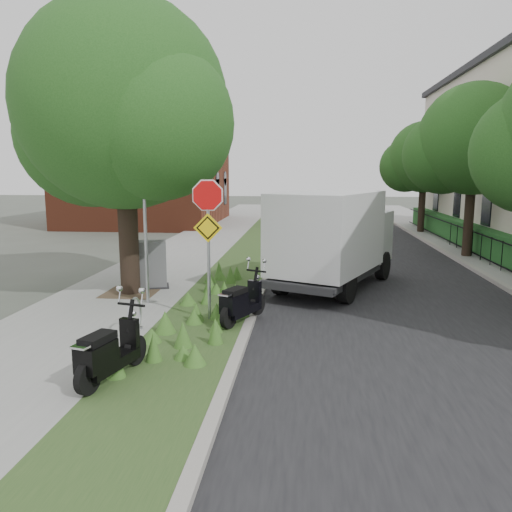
{
  "coord_description": "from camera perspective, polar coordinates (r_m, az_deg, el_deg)",
  "views": [
    {
      "loc": [
        0.7,
        -10.0,
        3.37
      ],
      "look_at": [
        -0.51,
        2.15,
        1.3
      ],
      "focal_mm": 35.0,
      "sensor_mm": 36.0,
      "label": 1
    }
  ],
  "objects": [
    {
      "name": "brick_building",
      "position": [
        33.6,
        -12.21,
        10.83
      ],
      "size": [
        9.4,
        10.4,
        8.3
      ],
      "color": "brown",
      "rests_on": "ground"
    },
    {
      "name": "box_truck",
      "position": [
        14.53,
        8.88,
        2.37
      ],
      "size": [
        3.99,
        5.66,
        2.4
      ],
      "color": "#262628",
      "rests_on": "ground"
    },
    {
      "name": "kerb_far",
      "position": [
        21.09,
        21.57,
        -0.08
      ],
      "size": [
        0.2,
        60.0,
        0.13
      ],
      "primitive_type": "cube",
      "color": "#9E9991",
      "rests_on": "ground"
    },
    {
      "name": "hedge_far",
      "position": [
        21.43,
        25.28,
        1.45
      ],
      "size": [
        1.0,
        24.0,
        1.1
      ],
      "primitive_type": "cube",
      "color": "#1A4A20",
      "rests_on": "footpath_far"
    },
    {
      "name": "ground",
      "position": [
        10.58,
        1.62,
        -8.96
      ],
      "size": [
        120.0,
        120.0,
        0.0
      ],
      "primitive_type": "plane",
      "color": "#4C5147",
      "rests_on": "ground"
    },
    {
      "name": "bike_hoop",
      "position": [
        10.4,
        -13.72,
        -6.69
      ],
      "size": [
        0.06,
        0.78,
        0.77
      ],
      "color": "#A5A8AD",
      "rests_on": "ground"
    },
    {
      "name": "utility_cabinet",
      "position": [
        14.43,
        -11.97,
        -1.04
      ],
      "size": [
        1.14,
        0.92,
        1.32
      ],
      "color": "#262628",
      "rests_on": "ground"
    },
    {
      "name": "footpath_far",
      "position": [
        21.62,
        25.91,
        -0.17
      ],
      "size": [
        3.2,
        60.0,
        0.12
      ],
      "primitive_type": "cube",
      "color": "gray",
      "rests_on": "ground"
    },
    {
      "name": "scooter_near",
      "position": [
        8.2,
        -16.85,
        -11.12
      ],
      "size": [
        0.64,
        1.72,
        0.83
      ],
      "color": "black",
      "rests_on": "ground"
    },
    {
      "name": "road",
      "position": [
        20.41,
        12.08,
        -0.09
      ],
      "size": [
        7.0,
        60.0,
        0.01
      ],
      "primitive_type": "cube",
      "color": "black",
      "rests_on": "ground"
    },
    {
      "name": "far_tree_b",
      "position": [
        21.02,
        23.44,
        11.56
      ],
      "size": [
        4.83,
        4.31,
        6.56
      ],
      "color": "black",
      "rests_on": "ground"
    },
    {
      "name": "bare_post",
      "position": [
        12.49,
        -12.55,
        3.65
      ],
      "size": [
        0.08,
        0.08,
        4.0
      ],
      "color": "#A5A8AD",
      "rests_on": "ground"
    },
    {
      "name": "kerb_near",
      "position": [
        20.31,
        2.23,
        0.24
      ],
      "size": [
        0.2,
        60.0,
        0.13
      ],
      "primitive_type": "cube",
      "color": "#9E9991",
      "rests_on": "ground"
    },
    {
      "name": "verge",
      "position": [
        20.39,
        -0.58,
        0.27
      ],
      "size": [
        2.0,
        60.0,
        0.12
      ],
      "primitive_type": "cube",
      "color": "#2F4E21",
      "rests_on": "ground"
    },
    {
      "name": "scooter_far",
      "position": [
        10.81,
        -1.95,
        -5.71
      ],
      "size": [
        0.87,
        1.58,
        0.81
      ],
      "color": "black",
      "rests_on": "ground"
    },
    {
      "name": "street_tree_main",
      "position": [
        13.8,
        -15.16,
        15.26
      ],
      "size": [
        6.21,
        5.54,
        7.66
      ],
      "color": "black",
      "rests_on": "ground"
    },
    {
      "name": "fence_far",
      "position": [
        21.21,
        23.49,
        1.5
      ],
      "size": [
        0.04,
        24.0,
        1.0
      ],
      "color": "black",
      "rests_on": "ground"
    },
    {
      "name": "sign_assembly",
      "position": [
        10.84,
        -5.51,
        4.05
      ],
      "size": [
        0.94,
        0.08,
        3.22
      ],
      "color": "#A5A8AD",
      "rests_on": "ground"
    },
    {
      "name": "far_tree_c",
      "position": [
        28.74,
        18.54,
        10.28
      ],
      "size": [
        4.37,
        3.89,
        5.93
      ],
      "color": "black",
      "rests_on": "ground"
    },
    {
      "name": "sidewalk_near",
      "position": [
        20.87,
        -8.11,
        0.39
      ],
      "size": [
        3.5,
        60.0,
        0.12
      ],
      "primitive_type": "cube",
      "color": "gray",
      "rests_on": "ground"
    }
  ]
}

